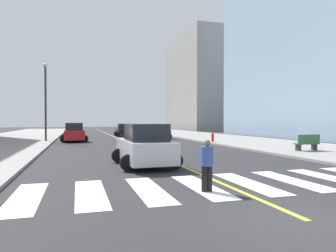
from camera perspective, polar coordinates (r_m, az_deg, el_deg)
ground_plane at (r=7.70m, az=24.70°, el=-15.78°), size 220.00×220.00×0.00m
sidewalk_kerb_east at (r=30.79m, az=17.23°, el=-3.05°), size 10.00×120.00×0.15m
crosswalk_paint at (r=10.94m, az=10.51°, el=-10.66°), size 13.50×4.00×0.01m
lane_divider_paint at (r=45.85m, az=-10.40°, el=-1.80°), size 0.16×80.00×0.01m
parking_garage_concrete at (r=80.80m, az=8.17°, el=7.75°), size 18.00×24.00×23.53m
car_yellow_nearest at (r=56.80m, az=-6.41°, el=-0.46°), size 2.49×3.89×1.71m
car_red_second at (r=33.97m, az=-17.11°, el=-1.23°), size 2.90×4.54×1.99m
car_gray_third at (r=51.36m, az=-4.96°, el=-0.62°), size 2.46×3.84×1.69m
car_blue_fourth at (r=38.50m, az=-1.59°, el=-1.10°), size 2.51×3.96×1.75m
car_black_fifth at (r=44.84m, az=-8.32°, el=-0.80°), size 2.55×4.04×1.79m
car_white_sixth at (r=46.96m, az=-17.01°, el=-0.73°), size 2.57×4.09×1.82m
car_silver_seventh at (r=15.03m, az=-4.28°, el=-3.78°), size 2.93×4.65×2.06m
park_bench at (r=23.19m, az=24.46°, el=-2.87°), size 1.81×0.59×1.12m
pedestrian_crossing at (r=9.66m, az=7.24°, el=-6.83°), size 0.40×0.40×1.63m
fire_hydrant at (r=30.57m, az=8.31°, el=-2.10°), size 0.26×0.26×0.89m
street_lamp at (r=33.98m, az=-21.81°, el=5.28°), size 0.44×0.44×7.95m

